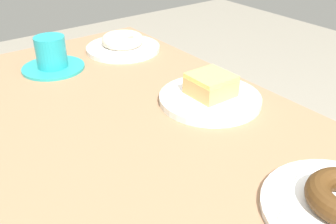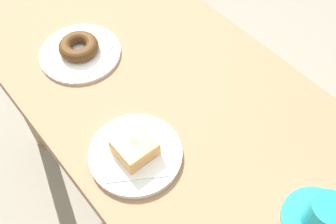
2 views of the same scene
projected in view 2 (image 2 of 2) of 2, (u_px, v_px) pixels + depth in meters
The scene contains 9 objects.
ground_plane at pixel (164, 202), 1.59m from camera, with size 6.00×6.00×0.00m, color gray.
table at pixel (162, 110), 1.07m from camera, with size 1.29×0.61×0.74m.
plate_glazed_square at pixel (136, 154), 0.87m from camera, with size 0.21×0.21×0.01m, color silver.
napkin_glazed_square at pixel (135, 152), 0.86m from camera, with size 0.13×0.13×0.00m, color white.
donut_glazed_square at pixel (135, 147), 0.84m from camera, with size 0.08×0.08×0.04m.
plate_chocolate_ring at pixel (80, 53), 1.05m from camera, with size 0.21×0.21×0.01m, color silver.
napkin_chocolate_ring at pixel (80, 51), 1.04m from camera, with size 0.14×0.14×0.00m, color white.
donut_chocolate_ring at pixel (79, 46), 1.03m from camera, with size 0.10×0.10×0.03m, color #4A2E13.
coffee_cup at pixel (323, 216), 0.76m from camera, with size 0.15×0.15×0.08m.
Camera 2 is at (0.49, -0.38, 1.51)m, focal length 42.05 mm.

